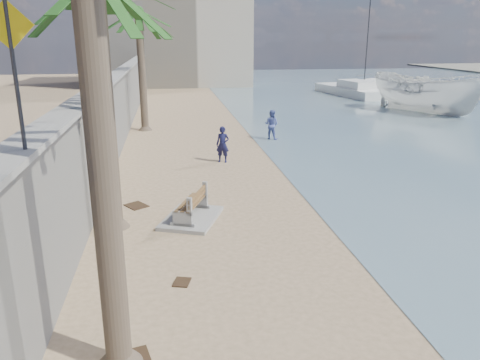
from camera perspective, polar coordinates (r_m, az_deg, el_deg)
ground_plane at (r=8.94m, az=10.71°, el=-20.62°), size 140.00×140.00×0.00m
seawall at (r=27.00m, az=-14.35°, el=8.68°), size 0.45×70.00×3.50m
wall_cap at (r=26.82m, az=-14.64°, el=12.48°), size 0.80×70.00×0.12m
end_building at (r=58.65m, az=-8.58°, el=18.37°), size 18.00×12.00×14.00m
bench_far at (r=14.47m, az=-5.98°, el=-3.38°), size 2.18×2.58×0.92m
palm_back at (r=28.73m, az=-12.28°, el=19.24°), size 5.00×5.00×7.72m
pedestrian_sign at (r=8.48m, az=-26.01°, el=13.60°), size 0.78×0.07×2.40m
streetlight at (r=18.83m, az=-17.44°, el=20.02°), size 0.28×0.28×5.12m
person_a at (r=21.01m, az=-2.13°, el=4.67°), size 0.79×0.66×1.86m
person_b at (r=25.97m, az=3.87°, el=6.95°), size 1.10×1.06×1.80m
boat_cruiser at (r=37.94m, az=21.85°, el=10.08°), size 4.71×4.75×4.06m
yacht_near at (r=47.69m, az=22.81°, el=9.60°), size 8.04×12.93×1.50m
yacht_far at (r=47.71m, az=13.24°, el=10.46°), size 4.25×10.00×1.50m
sailboat_west at (r=58.02m, az=14.90°, el=11.41°), size 6.87×5.87×10.06m
debris_b at (r=8.95m, az=-12.67°, el=-20.60°), size 0.67×0.76×0.03m
debris_c at (r=16.07m, az=-12.52°, el=-3.06°), size 0.89×0.93×0.03m
debris_d at (r=11.10m, az=-7.10°, el=-12.25°), size 0.47×0.53×0.03m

